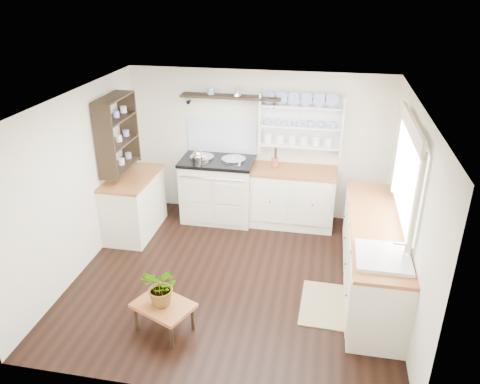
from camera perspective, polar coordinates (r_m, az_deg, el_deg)
name	(u,v)px	position (r m, az deg, el deg)	size (l,w,h in m)	color
floor	(234,277)	(6.15, -0.73, -10.29)	(4.00, 3.80, 0.01)	black
wall_back	(258,145)	(7.30, 2.20, 5.74)	(4.00, 0.02, 2.30)	#ECE6CC
wall_right	(408,211)	(5.56, 19.85, -2.20)	(0.02, 3.80, 2.30)	#ECE6CC
wall_left	(79,184)	(6.25, -19.06, 0.94)	(0.02, 3.80, 2.30)	#ECE6CC
ceiling	(233,101)	(5.18, -0.87, 10.99)	(4.00, 3.80, 0.01)	white
window	(408,172)	(5.52, 19.75, 2.37)	(0.08, 1.55, 1.22)	white
aga_cooker	(218,188)	(7.34, -2.66, 0.44)	(1.12, 0.77, 1.03)	beige
back_cabinets	(293,196)	(7.23, 6.45, -0.53)	(1.27, 0.63, 0.90)	#EDE7CC
right_cabinets	(373,256)	(5.93, 15.89, -7.50)	(0.62, 2.43, 0.90)	#EDE7CC
belfast_sink	(382,267)	(5.12, 16.88, -8.72)	(0.55, 0.60, 0.45)	white
left_cabinets	(134,204)	(7.13, -12.79, -1.40)	(0.62, 1.13, 0.90)	#EDE7CC
plate_rack	(301,123)	(7.08, 7.47, 8.38)	(1.20, 0.22, 0.90)	white
high_shelf	(231,97)	(7.04, -1.14, 11.47)	(1.50, 0.29, 0.16)	black
left_shelving	(117,133)	(6.79, -14.76, 6.98)	(0.28, 0.80, 1.05)	black
kettle	(198,158)	(7.10, -5.18, 4.18)	(0.19, 0.19, 0.23)	silver
utensil_crock	(275,162)	(7.12, 4.25, 3.66)	(0.11, 0.11, 0.12)	#A4483C
center_table	(164,307)	(5.26, -9.30, -13.72)	(0.74, 0.65, 0.34)	brown
potted_plant	(162,287)	(5.10, -9.51, -11.37)	(0.40, 0.35, 0.45)	#3F7233
floor_rug	(324,304)	(5.78, 10.25, -13.34)	(0.55, 0.85, 0.02)	olive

